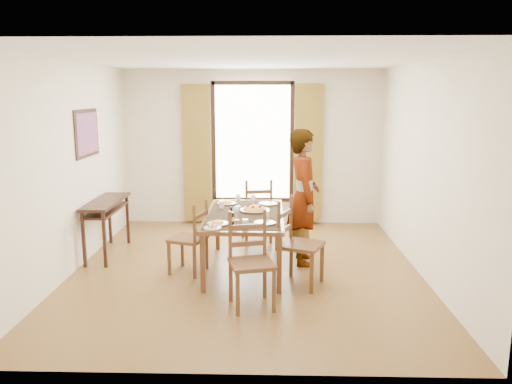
{
  "coord_description": "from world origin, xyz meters",
  "views": [
    {
      "loc": [
        0.3,
        -6.26,
        2.29
      ],
      "look_at": [
        0.12,
        0.26,
        1.0
      ],
      "focal_mm": 35.0,
      "sensor_mm": 36.0,
      "label": 1
    }
  ],
  "objects_px": {
    "man": "(304,197)",
    "dining_table": "(244,218)",
    "pasta_platter": "(255,208)",
    "console_table": "(106,208)"
  },
  "relations": [
    {
      "from": "dining_table",
      "to": "man",
      "type": "bearing_deg",
      "value": 19.83
    },
    {
      "from": "man",
      "to": "dining_table",
      "type": "bearing_deg",
      "value": 106.81
    },
    {
      "from": "pasta_platter",
      "to": "console_table",
      "type": "bearing_deg",
      "value": 168.81
    },
    {
      "from": "console_table",
      "to": "pasta_platter",
      "type": "bearing_deg",
      "value": -11.19
    },
    {
      "from": "pasta_platter",
      "to": "man",
      "type": "bearing_deg",
      "value": 13.81
    },
    {
      "from": "man",
      "to": "pasta_platter",
      "type": "distance_m",
      "value": 0.68
    },
    {
      "from": "console_table",
      "to": "man",
      "type": "xyz_separation_m",
      "value": [
        2.79,
        -0.26,
        0.23
      ]
    },
    {
      "from": "console_table",
      "to": "dining_table",
      "type": "distance_m",
      "value": 2.08
    },
    {
      "from": "dining_table",
      "to": "man",
      "type": "relative_size",
      "value": 0.96
    },
    {
      "from": "dining_table",
      "to": "pasta_platter",
      "type": "distance_m",
      "value": 0.21
    }
  ]
}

